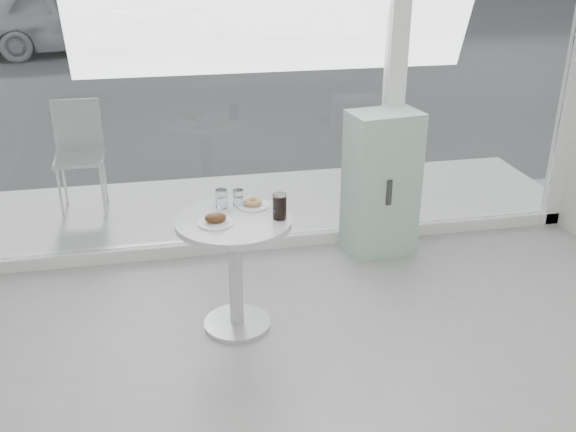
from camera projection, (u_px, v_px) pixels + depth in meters
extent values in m
cube|color=white|center=(281.00, 240.00, 5.29)|extent=(5.00, 0.12, 0.10)
cube|color=white|center=(396.00, 58.00, 4.86)|extent=(0.14, 0.14, 3.00)
cube|color=white|center=(174.00, 80.00, 4.60)|extent=(3.21, 0.02, 2.60)
cube|color=white|center=(489.00, 67.00, 5.04)|extent=(1.41, 0.02, 2.60)
cylinder|color=silver|center=(237.00, 323.00, 4.23)|extent=(0.44, 0.44, 0.03)
cylinder|color=silver|center=(236.00, 276.00, 4.08)|extent=(0.09, 0.09, 0.70)
cylinder|color=white|center=(234.00, 222.00, 3.93)|extent=(0.72, 0.72, 0.04)
cube|color=white|center=(265.00, 205.00, 6.01)|extent=(5.60, 1.60, 0.05)
cube|color=#3D3D3D|center=(189.00, 29.00, 16.95)|extent=(40.00, 24.00, 0.00)
cube|color=#99C4B2|center=(381.00, 184.00, 5.01)|extent=(0.58, 0.43, 1.15)
cube|color=#333333|center=(389.00, 193.00, 4.84)|extent=(0.04, 0.03, 0.20)
cylinder|color=silver|center=(60.00, 194.00, 5.58)|extent=(0.03, 0.03, 0.48)
cylinder|color=silver|center=(103.00, 191.00, 5.65)|extent=(0.03, 0.03, 0.48)
cylinder|color=silver|center=(64.00, 180.00, 5.90)|extent=(0.03, 0.03, 0.48)
cylinder|color=silver|center=(105.00, 177.00, 5.97)|extent=(0.03, 0.03, 0.48)
cube|color=silver|center=(80.00, 159.00, 5.67)|extent=(0.43, 0.43, 0.03)
cube|color=silver|center=(78.00, 125.00, 5.75)|extent=(0.42, 0.03, 0.48)
imported|color=silver|center=(69.00, 16.00, 13.49)|extent=(4.62, 2.74, 1.47)
imported|color=#A9ACB1|center=(264.00, 4.00, 15.03)|extent=(5.17, 2.90, 1.61)
cylinder|color=white|center=(216.00, 223.00, 3.85)|extent=(0.22, 0.22, 0.01)
cube|color=silver|center=(219.00, 222.00, 3.84)|extent=(0.12, 0.12, 0.00)
ellipsoid|color=#381C0F|center=(215.00, 218.00, 3.84)|extent=(0.13, 0.10, 0.06)
ellipsoid|color=#381C0F|center=(221.00, 217.00, 3.86)|extent=(0.07, 0.06, 0.04)
cylinder|color=white|center=(253.00, 206.00, 4.09)|extent=(0.20, 0.20, 0.01)
torus|color=#AA7D4D|center=(253.00, 202.00, 4.08)|extent=(0.12, 0.12, 0.04)
cylinder|color=white|center=(222.00, 199.00, 4.06)|extent=(0.07, 0.07, 0.12)
cylinder|color=white|center=(222.00, 202.00, 4.07)|extent=(0.06, 0.06, 0.06)
cylinder|color=white|center=(238.00, 198.00, 4.09)|extent=(0.07, 0.07, 0.11)
cylinder|color=white|center=(238.00, 201.00, 4.10)|extent=(0.06, 0.06, 0.06)
cylinder|color=white|center=(280.00, 206.00, 3.89)|extent=(0.09, 0.09, 0.16)
cylinder|color=black|center=(280.00, 207.00, 3.89)|extent=(0.07, 0.07, 0.15)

